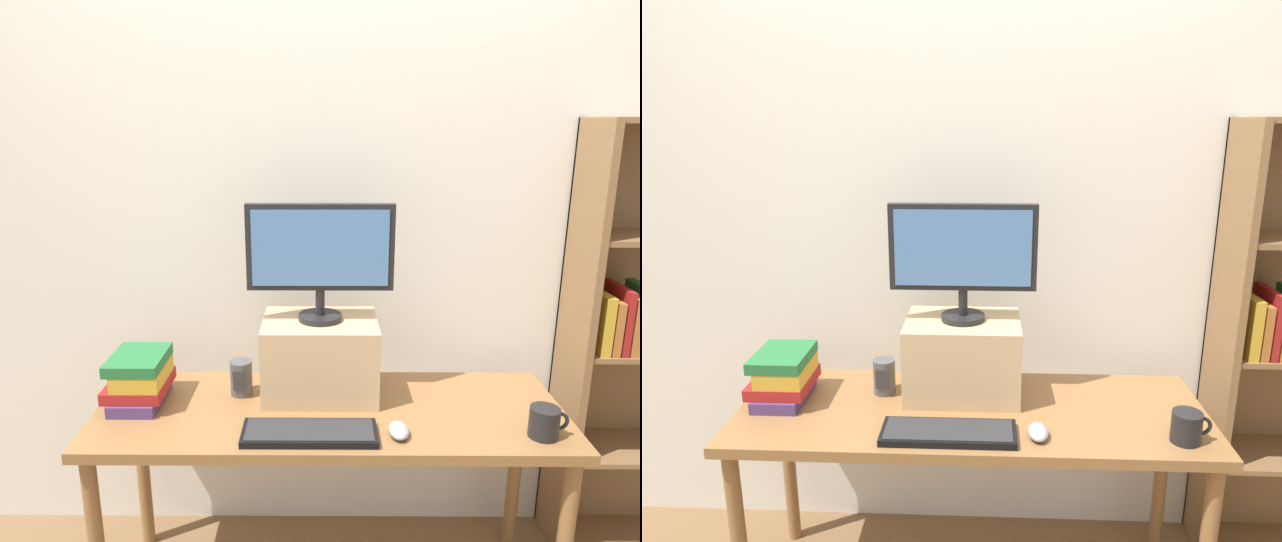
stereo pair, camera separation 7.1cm
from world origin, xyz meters
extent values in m
cube|color=silver|center=(0.00, 0.43, 1.30)|extent=(7.00, 0.08, 2.60)
cube|color=olive|center=(0.00, 0.00, 0.72)|extent=(1.58, 0.57, 0.04)
cylinder|color=olive|center=(-0.74, 0.24, 0.35)|extent=(0.05, 0.05, 0.70)
cylinder|color=olive|center=(0.74, 0.24, 0.35)|extent=(0.05, 0.05, 0.70)
cube|color=olive|center=(0.92, 0.25, 0.85)|extent=(0.03, 0.28, 1.70)
cube|color=gold|center=(0.98, 0.22, 0.98)|extent=(0.04, 0.20, 0.22)
cube|color=#AD662D|center=(1.02, 0.22, 0.97)|extent=(0.03, 0.20, 0.20)
cube|color=maroon|center=(1.05, 0.22, 0.99)|extent=(0.02, 0.20, 0.24)
cube|color=#AD662D|center=(1.09, 0.22, 0.97)|extent=(0.04, 0.20, 0.21)
cube|color=#236B38|center=(1.14, 0.22, 0.99)|extent=(0.03, 0.20, 0.24)
cube|color=tan|center=(-0.03, 0.12, 0.88)|extent=(0.40, 0.30, 0.27)
cylinder|color=black|center=(-0.03, 0.12, 1.02)|extent=(0.15, 0.15, 0.02)
cylinder|color=black|center=(-0.03, 0.12, 1.08)|extent=(0.03, 0.03, 0.09)
cube|color=black|center=(-0.03, 0.12, 1.27)|extent=(0.50, 0.04, 0.30)
cube|color=#4C7AB7|center=(-0.03, 0.10, 1.27)|extent=(0.46, 0.00, 0.26)
cube|color=black|center=(-0.06, -0.18, 0.75)|extent=(0.42, 0.15, 0.02)
cube|color=#28282B|center=(-0.06, -0.18, 0.76)|extent=(0.39, 0.13, 0.00)
ellipsoid|color=#99999E|center=(0.21, -0.18, 0.76)|extent=(0.06, 0.10, 0.04)
cube|color=#4C336B|center=(-0.66, 0.04, 0.76)|extent=(0.16, 0.24, 0.04)
cube|color=maroon|center=(-0.66, 0.04, 0.80)|extent=(0.20, 0.23, 0.04)
cube|color=gold|center=(-0.64, 0.04, 0.85)|extent=(0.16, 0.21, 0.06)
cube|color=#236B38|center=(-0.65, 0.04, 0.89)|extent=(0.18, 0.23, 0.04)
cylinder|color=black|center=(0.66, -0.18, 0.79)|extent=(0.09, 0.09, 0.10)
torus|color=black|center=(0.70, -0.18, 0.79)|extent=(0.06, 0.01, 0.06)
cylinder|color=#4C4C51|center=(-0.31, 0.10, 0.80)|extent=(0.08, 0.08, 0.13)
cube|color=#2D2D30|center=(-0.31, 0.06, 0.81)|extent=(0.05, 0.00, 0.07)
camera|label=1|loc=(-0.02, -1.76, 1.69)|focal=32.00mm
camera|label=2|loc=(0.05, -1.76, 1.69)|focal=32.00mm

